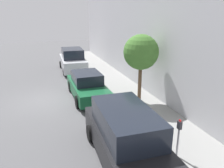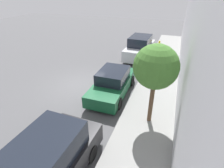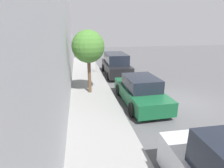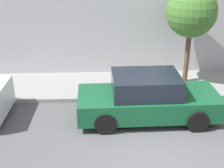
% 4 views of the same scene
% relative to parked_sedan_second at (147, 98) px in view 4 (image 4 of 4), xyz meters
% --- Properties ---
extents(ground_plane, '(60.00, 60.00, 0.00)m').
position_rel_parked_sedan_second_xyz_m(ground_plane, '(-2.29, 0.20, -0.72)').
color(ground_plane, '#515154').
extents(sidewalk, '(2.56, 32.00, 0.15)m').
position_rel_parked_sedan_second_xyz_m(sidewalk, '(2.49, 0.20, -0.65)').
color(sidewalk, gray).
rests_on(sidewalk, ground_plane).
extents(parked_sedan_second, '(1.92, 4.53, 1.54)m').
position_rel_parked_sedan_second_xyz_m(parked_sedan_second, '(0.00, 0.00, 0.00)').
color(parked_sedan_second, '#14512D').
rests_on(parked_sedan_second, ground_plane).
extents(street_tree, '(1.90, 1.90, 3.76)m').
position_rel_parked_sedan_second_xyz_m(street_tree, '(2.59, -1.93, 2.21)').
color(street_tree, brown).
rests_on(street_tree, sidewalk).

